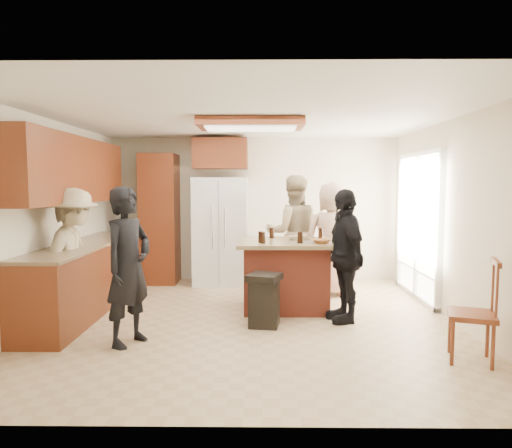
{
  "coord_description": "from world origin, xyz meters",
  "views": [
    {
      "loc": [
        0.13,
        -5.55,
        1.69
      ],
      "look_at": [
        0.06,
        0.65,
        1.15
      ],
      "focal_mm": 32.0,
      "sensor_mm": 36.0,
      "label": 1
    }
  ],
  "objects_px": {
    "person_behind_left": "(293,233)",
    "person_behind_right": "(332,239)",
    "trash_bin": "(264,300)",
    "person_counter": "(74,256)",
    "person_front_left": "(128,266)",
    "refrigerator": "(221,231)",
    "kitchen_island": "(285,274)",
    "spindle_chair": "(474,315)",
    "person_side_right": "(344,255)"
  },
  "relations": [
    {
      "from": "person_behind_left",
      "to": "person_behind_right",
      "type": "relative_size",
      "value": 1.06
    },
    {
      "from": "person_behind_right",
      "to": "trash_bin",
      "type": "xyz_separation_m",
      "value": [
        -1.04,
        -1.55,
        -0.55
      ]
    },
    {
      "from": "person_behind_left",
      "to": "trash_bin",
      "type": "bearing_deg",
      "value": 71.57
    },
    {
      "from": "person_behind_left",
      "to": "person_counter",
      "type": "xyz_separation_m",
      "value": [
        -2.77,
        -1.77,
        -0.09
      ]
    },
    {
      "from": "person_front_left",
      "to": "person_behind_right",
      "type": "height_order",
      "value": "person_behind_right"
    },
    {
      "from": "person_behind_left",
      "to": "refrigerator",
      "type": "xyz_separation_m",
      "value": [
        -1.19,
        0.47,
        -0.02
      ]
    },
    {
      "from": "person_front_left",
      "to": "person_behind_left",
      "type": "distance_m",
      "value": 3.13
    },
    {
      "from": "kitchen_island",
      "to": "spindle_chair",
      "type": "bearing_deg",
      "value": -47.42
    },
    {
      "from": "person_front_left",
      "to": "spindle_chair",
      "type": "height_order",
      "value": "person_front_left"
    },
    {
      "from": "person_front_left",
      "to": "kitchen_island",
      "type": "height_order",
      "value": "person_front_left"
    },
    {
      "from": "person_behind_right",
      "to": "kitchen_island",
      "type": "height_order",
      "value": "person_behind_right"
    },
    {
      "from": "refrigerator",
      "to": "person_counter",
      "type": "bearing_deg",
      "value": -125.11
    },
    {
      "from": "person_front_left",
      "to": "refrigerator",
      "type": "bearing_deg",
      "value": 12.91
    },
    {
      "from": "spindle_chair",
      "to": "person_behind_right",
      "type": "bearing_deg",
      "value": 109.78
    },
    {
      "from": "person_behind_right",
      "to": "refrigerator",
      "type": "bearing_deg",
      "value": -28.36
    },
    {
      "from": "person_front_left",
      "to": "trash_bin",
      "type": "height_order",
      "value": "person_front_left"
    },
    {
      "from": "kitchen_island",
      "to": "person_behind_left",
      "type": "bearing_deg",
      "value": 80.6
    },
    {
      "from": "person_behind_right",
      "to": "person_side_right",
      "type": "height_order",
      "value": "person_behind_right"
    },
    {
      "from": "person_behind_right",
      "to": "trash_bin",
      "type": "height_order",
      "value": "person_behind_right"
    },
    {
      "from": "person_behind_right",
      "to": "person_front_left",
      "type": "bearing_deg",
      "value": 36.98
    },
    {
      "from": "refrigerator",
      "to": "kitchen_island",
      "type": "xyz_separation_m",
      "value": [
        1.01,
        -1.57,
        -0.43
      ]
    },
    {
      "from": "person_counter",
      "to": "trash_bin",
      "type": "distance_m",
      "value": 2.35
    },
    {
      "from": "person_behind_left",
      "to": "person_behind_right",
      "type": "height_order",
      "value": "person_behind_left"
    },
    {
      "from": "trash_bin",
      "to": "spindle_chair",
      "type": "bearing_deg",
      "value": -28.52
    },
    {
      "from": "refrigerator",
      "to": "spindle_chair",
      "type": "height_order",
      "value": "refrigerator"
    },
    {
      "from": "trash_bin",
      "to": "refrigerator",
      "type": "bearing_deg",
      "value": 107.15
    },
    {
      "from": "person_counter",
      "to": "kitchen_island",
      "type": "relative_size",
      "value": 1.29
    },
    {
      "from": "person_counter",
      "to": "spindle_chair",
      "type": "xyz_separation_m",
      "value": [
        4.28,
        -1.17,
        -0.37
      ]
    },
    {
      "from": "kitchen_island",
      "to": "trash_bin",
      "type": "relative_size",
      "value": 2.03
    },
    {
      "from": "person_behind_left",
      "to": "spindle_chair",
      "type": "height_order",
      "value": "person_behind_left"
    },
    {
      "from": "person_front_left",
      "to": "trash_bin",
      "type": "bearing_deg",
      "value": -39.91
    },
    {
      "from": "kitchen_island",
      "to": "person_front_left",
      "type": "bearing_deg",
      "value": -141.15
    },
    {
      "from": "person_side_right",
      "to": "kitchen_island",
      "type": "bearing_deg",
      "value": -138.8
    },
    {
      "from": "person_front_left",
      "to": "refrigerator",
      "type": "distance_m",
      "value": 3.04
    },
    {
      "from": "person_counter",
      "to": "refrigerator",
      "type": "height_order",
      "value": "refrigerator"
    },
    {
      "from": "person_counter",
      "to": "trash_bin",
      "type": "xyz_separation_m",
      "value": [
        2.3,
        -0.09,
        -0.51
      ]
    },
    {
      "from": "person_behind_left",
      "to": "person_front_left",
      "type": "bearing_deg",
      "value": 48.34
    },
    {
      "from": "person_counter",
      "to": "person_behind_right",
      "type": "bearing_deg",
      "value": -64.53
    },
    {
      "from": "person_front_left",
      "to": "person_side_right",
      "type": "bearing_deg",
      "value": -44.19
    },
    {
      "from": "person_behind_right",
      "to": "spindle_chair",
      "type": "xyz_separation_m",
      "value": [
        0.94,
        -2.62,
        -0.41
      ]
    },
    {
      "from": "person_front_left",
      "to": "spindle_chair",
      "type": "relative_size",
      "value": 1.68
    },
    {
      "from": "person_behind_left",
      "to": "refrigerator",
      "type": "height_order",
      "value": "person_behind_left"
    },
    {
      "from": "spindle_chair",
      "to": "kitchen_island",
      "type": "bearing_deg",
      "value": 132.58
    },
    {
      "from": "person_counter",
      "to": "spindle_chair",
      "type": "distance_m",
      "value": 4.45
    },
    {
      "from": "person_behind_left",
      "to": "person_counter",
      "type": "height_order",
      "value": "person_behind_left"
    },
    {
      "from": "person_behind_left",
      "to": "trash_bin",
      "type": "xyz_separation_m",
      "value": [
        -0.47,
        -1.86,
        -0.6
      ]
    },
    {
      "from": "person_behind_right",
      "to": "person_counter",
      "type": "relative_size",
      "value": 1.05
    },
    {
      "from": "person_front_left",
      "to": "kitchen_island",
      "type": "bearing_deg",
      "value": -24.66
    },
    {
      "from": "person_side_right",
      "to": "trash_bin",
      "type": "distance_m",
      "value": 1.13
    },
    {
      "from": "person_front_left",
      "to": "person_counter",
      "type": "height_order",
      "value": "person_front_left"
    }
  ]
}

